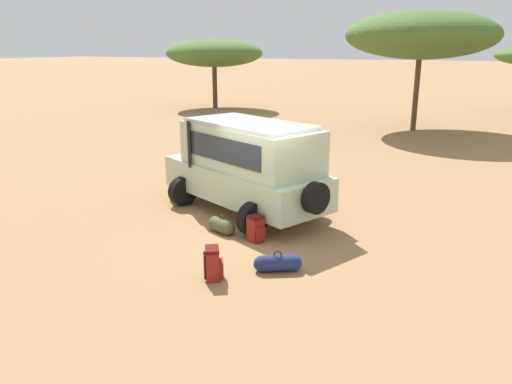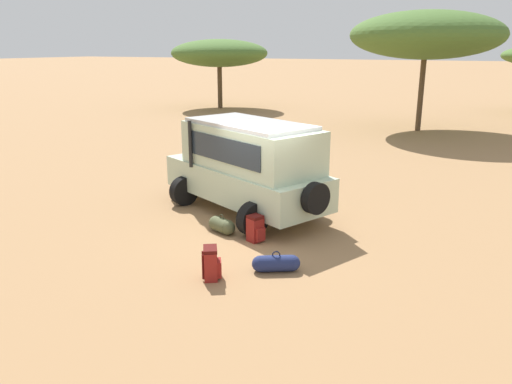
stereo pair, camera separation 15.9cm
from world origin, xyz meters
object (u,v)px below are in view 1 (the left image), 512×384
at_px(backpack_cluster_center, 213,264).
at_px(backpack_beside_front_wheel, 256,229).
at_px(safari_vehicle, 247,165).
at_px(duffel_bag_low_black_case, 222,225).
at_px(acacia_tree_far_left, 214,53).
at_px(acacia_tree_left_mid, 421,35).
at_px(duffel_bag_soft_canvas, 278,263).

bearing_deg(backpack_cluster_center, backpack_beside_front_wheel, 92.38).
distance_m(safari_vehicle, backpack_cluster_center, 4.17).
xyz_separation_m(backpack_beside_front_wheel, duffel_bag_low_black_case, (-0.97, 0.15, -0.12)).
bearing_deg(acacia_tree_far_left, duffel_bag_low_black_case, -59.93).
bearing_deg(acacia_tree_left_mid, duffel_bag_soft_canvas, -89.37).
relative_size(duffel_bag_soft_canvas, acacia_tree_far_left, 0.13).
bearing_deg(backpack_beside_front_wheel, duffel_bag_soft_canvas, -49.59).
bearing_deg(acacia_tree_far_left, backpack_cluster_center, -60.37).
bearing_deg(acacia_tree_far_left, acacia_tree_left_mid, -16.04).
height_order(duffel_bag_soft_canvas, acacia_tree_far_left, acacia_tree_far_left).
bearing_deg(duffel_bag_soft_canvas, acacia_tree_far_left, 122.29).
relative_size(acacia_tree_far_left, acacia_tree_left_mid, 0.90).
bearing_deg(duffel_bag_soft_canvas, acacia_tree_left_mid, 90.63).
bearing_deg(backpack_beside_front_wheel, acacia_tree_left_mid, 87.24).
bearing_deg(acacia_tree_far_left, duffel_bag_soft_canvas, -57.71).
bearing_deg(duffel_bag_low_black_case, duffel_bag_soft_canvas, -34.47).
relative_size(backpack_cluster_center, acacia_tree_far_left, 0.09).
distance_m(safari_vehicle, duffel_bag_soft_canvas, 3.89).
bearing_deg(safari_vehicle, backpack_beside_front_wheel, -58.10).
bearing_deg(acacia_tree_left_mid, duffel_bag_low_black_case, -95.92).
bearing_deg(safari_vehicle, backpack_cluster_center, -72.87).
distance_m(acacia_tree_far_left, acacia_tree_left_mid, 15.01).
bearing_deg(duffel_bag_low_black_case, safari_vehicle, 94.82).
height_order(safari_vehicle, acacia_tree_far_left, acacia_tree_far_left).
bearing_deg(safari_vehicle, acacia_tree_far_left, 121.76).
relative_size(duffel_bag_soft_canvas, acacia_tree_left_mid, 0.11).
relative_size(duffel_bag_low_black_case, duffel_bag_soft_canvas, 0.88).
relative_size(backpack_beside_front_wheel, backpack_cluster_center, 0.96).
distance_m(backpack_beside_front_wheel, backpack_cluster_center, 2.10).
height_order(backpack_beside_front_wheel, duffel_bag_soft_canvas, backpack_beside_front_wheel).
distance_m(duffel_bag_low_black_case, acacia_tree_left_mid, 18.27).
relative_size(backpack_beside_front_wheel, duffel_bag_soft_canvas, 0.70).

